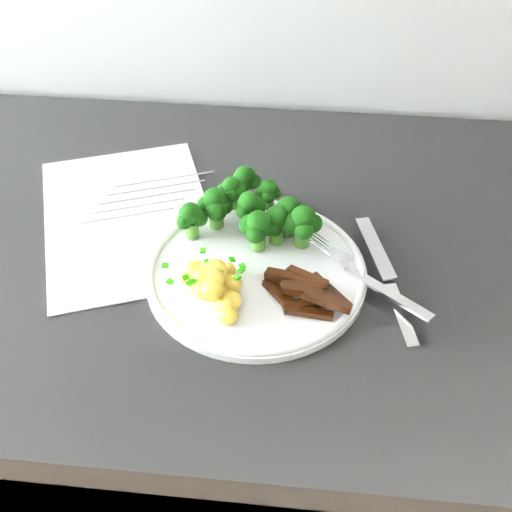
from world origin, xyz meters
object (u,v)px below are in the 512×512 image
Objects in this scene: plate at (256,271)px; broccoli at (254,210)px; beef_strips at (306,291)px; recipe_paper at (128,217)px; counter at (226,442)px; potatoes at (211,283)px; fork at (369,279)px; knife at (392,293)px.

broccoli is at bearing 97.45° from plate.
broccoli is at bearing 123.04° from beef_strips.
broccoli reaches higher than recipe_paper.
counter is 0.49m from potatoes.
fork is at bearing 20.70° from beef_strips.
potatoes is 0.45× the size of knife.
fork is (0.29, -0.09, 0.02)m from recipe_paper.
recipe_paper is at bearing 152.10° from beef_strips.
recipe_paper is (-0.11, 0.03, 0.46)m from counter.
beef_strips is at bearing 3.61° from potatoes.
broccoli is (-0.01, 0.06, 0.03)m from plate.
knife reaches higher than counter.
broccoli is (0.05, 0.02, 0.50)m from counter.
broccoli reaches higher than counter.
broccoli is 0.18m from knife.
counter is at bearing -16.85° from recipe_paper.
counter is at bearing 143.01° from beef_strips.
beef_strips is at bearing -27.90° from recipe_paper.
plate is at bearing 147.79° from beef_strips.
beef_strips is (0.06, -0.04, 0.01)m from plate.
beef_strips is (0.23, -0.12, 0.02)m from recipe_paper.
broccoli is 0.16m from fork.
knife is (0.02, -0.01, -0.01)m from fork.
broccoli reaches higher than beef_strips.
plate is 2.83× the size of potatoes.
potatoes is at bearing -169.25° from fork.
plate is at bearing -82.55° from broccoli.
broccoli reaches higher than potatoes.
plate is (0.17, -0.08, 0.01)m from recipe_paper.
potatoes reaches higher than plate.
broccoli is 0.86× the size of knife.
fork reaches higher than recipe_paper.
knife is at bearing 9.80° from beef_strips.
potatoes is at bearing -176.39° from beef_strips.
plate is 0.07m from beef_strips.
beef_strips reaches higher than knife.
plate is 0.07m from broccoli.
plate is 1.48× the size of broccoli.
counter is at bearing -162.61° from broccoli.
potatoes is (-0.04, -0.04, 0.02)m from plate.
broccoli is at bearing 17.39° from counter.
beef_strips is at bearing -32.21° from plate.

